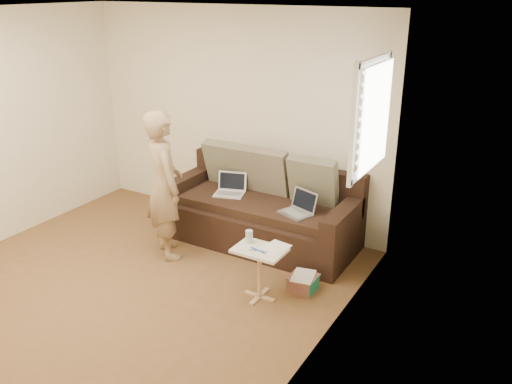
% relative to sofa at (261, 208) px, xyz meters
% --- Properties ---
extents(floor, '(4.50, 4.50, 0.00)m').
position_rel_sofa_xyz_m(floor, '(-0.64, -1.77, -0.42)').
color(floor, brown).
rests_on(floor, ground).
extents(ceiling, '(4.50, 4.50, 0.00)m').
position_rel_sofa_xyz_m(ceiling, '(-0.64, -1.77, 2.18)').
color(ceiling, white).
rests_on(ceiling, wall_back).
extents(wall_back, '(4.00, 0.00, 4.00)m').
position_rel_sofa_xyz_m(wall_back, '(-0.64, 0.48, 0.87)').
color(wall_back, beige).
rests_on(wall_back, ground).
extents(wall_right, '(0.00, 4.50, 4.50)m').
position_rel_sofa_xyz_m(wall_right, '(1.36, -1.77, 0.87)').
color(wall_right, beige).
rests_on(wall_right, ground).
extents(window_blinds, '(0.12, 0.88, 1.08)m').
position_rel_sofa_xyz_m(window_blinds, '(1.31, -0.27, 1.28)').
color(window_blinds, white).
rests_on(window_blinds, wall_right).
extents(sofa, '(2.20, 0.95, 0.85)m').
position_rel_sofa_xyz_m(sofa, '(0.00, 0.00, 0.00)').
color(sofa, black).
rests_on(sofa, ground).
extents(pillow_left, '(0.55, 0.29, 0.57)m').
position_rel_sofa_xyz_m(pillow_left, '(-0.60, 0.23, 0.37)').
color(pillow_left, '#6A674E').
rests_on(pillow_left, sofa).
extents(pillow_mid, '(0.55, 0.27, 0.57)m').
position_rel_sofa_xyz_m(pillow_mid, '(-0.05, 0.22, 0.37)').
color(pillow_mid, '#645E47').
rests_on(pillow_mid, sofa).
extents(pillow_right, '(0.55, 0.28, 0.57)m').
position_rel_sofa_xyz_m(pillow_right, '(0.55, 0.20, 0.37)').
color(pillow_right, '#6A674E').
rests_on(pillow_right, sofa).
extents(laptop_silver, '(0.41, 0.35, 0.23)m').
position_rel_sofa_xyz_m(laptop_silver, '(0.51, -0.16, 0.10)').
color(laptop_silver, '#B7BABC').
rests_on(laptop_silver, sofa).
extents(laptop_white, '(0.39, 0.33, 0.25)m').
position_rel_sofa_xyz_m(laptop_white, '(-0.40, -0.04, 0.10)').
color(laptop_white, white).
rests_on(laptop_white, sofa).
extents(person, '(0.72, 0.68, 1.63)m').
position_rel_sofa_xyz_m(person, '(-0.74, -0.77, 0.39)').
color(person, '#917A4F').
rests_on(person, ground).
extents(side_table, '(0.47, 0.33, 0.52)m').
position_rel_sofa_xyz_m(side_table, '(0.58, -1.04, -0.16)').
color(side_table, silver).
rests_on(side_table, ground).
extents(drinking_glass, '(0.07, 0.07, 0.12)m').
position_rel_sofa_xyz_m(drinking_glass, '(0.43, -0.97, 0.16)').
color(drinking_glass, silver).
rests_on(drinking_glass, side_table).
extents(scissors, '(0.20, 0.16, 0.02)m').
position_rel_sofa_xyz_m(scissors, '(0.59, -1.09, 0.11)').
color(scissors, silver).
rests_on(scissors, side_table).
extents(paper_on_table, '(0.25, 0.33, 0.00)m').
position_rel_sofa_xyz_m(paper_on_table, '(0.69, -0.96, 0.10)').
color(paper_on_table, white).
rests_on(paper_on_table, side_table).
extents(striped_box, '(0.26, 0.26, 0.16)m').
position_rel_sofa_xyz_m(striped_box, '(0.89, -0.72, -0.34)').
color(striped_box, red).
rests_on(striped_box, ground).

